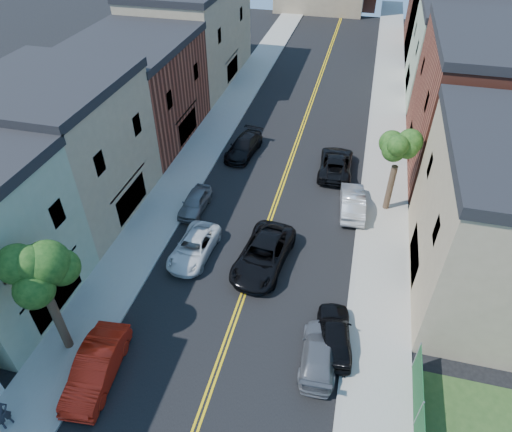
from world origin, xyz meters
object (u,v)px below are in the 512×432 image
Objects in this scene: dark_car_right_far at (336,163)px; silver_car_right at (352,202)px; pedestrian_left at (2,414)px; white_pickup at (194,247)px; grey_car_left at (195,202)px; grey_car_right at (319,353)px; black_car_left at (244,146)px; black_car_right at (335,334)px; black_suv_lane at (263,255)px; red_sedan at (96,367)px.

silver_car_right is at bearing 107.27° from dark_car_right_far.
pedestrian_left reaches higher than silver_car_right.
white_pickup is 4.78m from grey_car_left.
black_car_left is at bearing -66.66° from grey_car_right.
white_pickup is 2.53× the size of pedestrian_left.
black_car_right is at bearing -119.35° from grey_car_right.
black_suv_lane reaches higher than dark_car_right_far.
red_sedan reaches higher than grey_car_left.
red_sedan is 13.82m from grey_car_left.
white_pickup is 1.07× the size of grey_car_right.
silver_car_right reaches higher than dark_car_right_far.
dark_car_right_far reaches higher than grey_car_right.
pedestrian_left is (-4.10, -25.35, 0.37)m from black_car_left.
pedestrian_left is at bearing 61.84° from dark_car_right_far.
dark_car_right_far is 27.25m from pedestrian_left.
dark_car_right_far is 12.16m from black_suv_lane.
grey_car_left is 0.87× the size of grey_car_right.
white_pickup is 1.23× the size of grey_car_left.
grey_car_right is 14.70m from pedestrian_left.
grey_car_right is at bearing 12.94° from red_sedan.
dark_car_right_far reaches higher than black_car_left.
silver_car_right is at bearing 60.42° from black_suv_lane.
white_pickup is at bearing -33.53° from black_car_right.
black_car_right is at bearing -53.89° from black_car_left.
black_car_right reaches higher than black_car_left.
silver_car_right is (9.42, 7.11, 0.11)m from white_pickup.
grey_car_left is 17.23m from pedestrian_left.
pedestrian_left is (-13.71, -19.60, 0.32)m from silver_car_right.
grey_car_right is 17.78m from dark_car_right_far.
black_car_left is (-0.20, 12.86, 0.06)m from white_pickup.
red_sedan is 1.06× the size of silver_car_right.
white_pickup is 0.86× the size of dark_car_right_far.
grey_car_left is (-1.57, 4.52, -0.00)m from white_pickup.
silver_car_right is 5.15m from dark_car_right_far.
pedestrian_left is at bearing -92.05° from black_car_left.
silver_car_right is at bearing 14.09° from grey_car_left.
grey_car_left is 14.59m from grey_car_right.
black_car_right is 16.57m from dark_car_right_far.
black_car_left is (1.38, 22.16, -0.09)m from red_sedan.
black_car_right reaches higher than grey_car_left.
black_suv_lane is (-4.94, -6.86, 0.06)m from silver_car_right.
grey_car_left is 0.91× the size of black_car_right.
grey_car_left is 14.22m from black_car_right.
white_pickup is at bearing -81.99° from black_car_left.
pedestrian_left reaches higher than black_suv_lane.
dark_car_right_far is at bearing -75.98° from silver_car_right.
red_sedan is 19.76m from silver_car_right.
red_sedan is 0.89× the size of dark_car_right_far.
grey_car_left is 7.40m from black_suv_lane.
black_car_right is 0.77× the size of dark_car_right_far.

